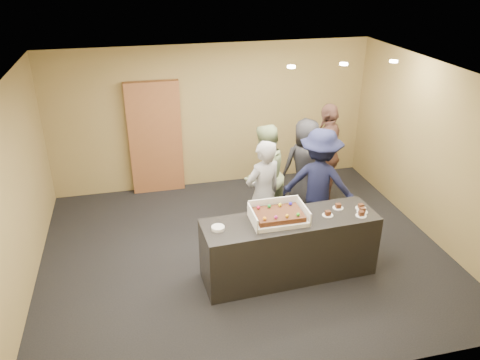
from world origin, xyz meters
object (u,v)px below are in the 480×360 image
at_px(plate_stack, 218,228).
at_px(person_dark_suit, 305,165).
at_px(person_sage_man, 264,176).
at_px(storage_cabinet, 155,138).
at_px(serving_counter, 289,247).
at_px(sheet_cake, 279,214).
at_px(person_navy_man, 319,183).
at_px(cake_box, 278,217).
at_px(person_brown_extra, 327,155).
at_px(person_server_grey, 263,194).

bearing_deg(plate_stack, person_dark_suit, 43.81).
xyz_separation_m(person_sage_man, person_dark_suit, (0.83, 0.30, -0.03)).
xyz_separation_m(storage_cabinet, person_dark_suit, (2.44, -1.31, -0.23)).
xyz_separation_m(serving_counter, plate_stack, (-1.00, -0.03, 0.47)).
relative_size(sheet_cake, plate_stack, 3.64).
bearing_deg(person_navy_man, cake_box, 74.81).
relative_size(person_brown_extra, person_dark_suit, 1.12).
relative_size(sheet_cake, person_dark_suit, 0.38).
bearing_deg(serving_counter, cake_box, 168.30).
relative_size(cake_box, person_sage_man, 0.43).
distance_m(sheet_cake, person_brown_extra, 2.43).
height_order(person_brown_extra, person_dark_suit, person_brown_extra).
xyz_separation_m(cake_box, plate_stack, (-0.82, -0.05, -0.03)).
distance_m(storage_cabinet, plate_stack, 3.17).
xyz_separation_m(storage_cabinet, plate_stack, (0.56, -3.11, -0.13)).
bearing_deg(person_brown_extra, cake_box, -0.21).
bearing_deg(plate_stack, person_brown_extra, 39.78).
height_order(serving_counter, sheet_cake, sheet_cake).
bearing_deg(serving_counter, person_server_grey, 96.43).
bearing_deg(person_dark_suit, person_sage_man, 21.23).
bearing_deg(person_navy_man, storage_cabinet, -11.09).
relative_size(person_server_grey, person_navy_man, 0.97).
xyz_separation_m(plate_stack, person_brown_extra, (2.32, 1.94, 0.01)).
height_order(serving_counter, person_server_grey, person_server_grey).
bearing_deg(person_dark_suit, person_navy_man, 85.63).
xyz_separation_m(cake_box, person_navy_man, (0.97, 0.94, -0.06)).
relative_size(serving_counter, cake_box, 3.28).
height_order(serving_counter, storage_cabinet, storage_cabinet).
distance_m(sheet_cake, person_sage_man, 1.49).
distance_m(plate_stack, person_sage_man, 1.83).
height_order(plate_stack, person_navy_man, person_navy_man).
bearing_deg(sheet_cake, person_sage_man, 81.40).
bearing_deg(serving_counter, person_brown_extra, 52.42).
relative_size(storage_cabinet, person_sage_man, 1.23).
bearing_deg(serving_counter, sheet_cake, 177.19).
relative_size(cake_box, person_navy_man, 0.41).
height_order(person_server_grey, person_brown_extra, person_brown_extra).
bearing_deg(person_dark_suit, plate_stack, 44.93).
distance_m(plate_stack, person_dark_suit, 2.60).
height_order(serving_counter, person_brown_extra, person_brown_extra).
bearing_deg(serving_counter, person_navy_man, 47.51).
bearing_deg(person_sage_man, person_dark_suit, 166.15).
distance_m(person_server_grey, person_dark_suit, 1.37).
bearing_deg(plate_stack, sheet_cake, 1.74).
height_order(cake_box, plate_stack, cake_box).
bearing_deg(person_brown_extra, person_navy_man, 9.22).
bearing_deg(cake_box, sheet_cake, -90.99).
bearing_deg(person_sage_man, person_brown_extra, 165.04).
height_order(storage_cabinet, person_server_grey, storage_cabinet).
bearing_deg(storage_cabinet, sheet_cake, -65.80).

